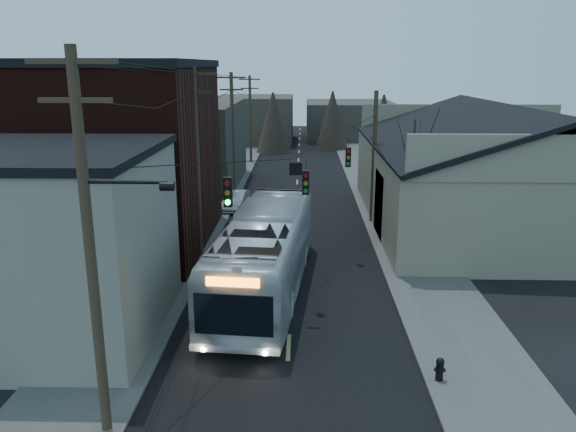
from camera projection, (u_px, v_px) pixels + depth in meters
name	position (u px, v px, depth m)	size (l,w,h in m)	color
road_surface	(296.00, 204.00, 41.79)	(9.00, 110.00, 0.02)	black
sidewalk_left	(209.00, 203.00, 41.94)	(4.00, 110.00, 0.12)	#474744
sidewalk_right	(384.00, 204.00, 41.61)	(4.00, 110.00, 0.12)	#474744
building_clapboard	(48.00, 246.00, 20.84)	(8.00, 8.00, 7.00)	gray
building_brick	(114.00, 159.00, 31.09)	(10.00, 12.00, 10.00)	black
building_left_far	(184.00, 145.00, 46.91)	(9.00, 14.00, 7.00)	#38332D
warehouse	(498.00, 183.00, 35.93)	(16.16, 20.60, 7.73)	gray
building_far_left	(255.00, 119.00, 74.94)	(10.00, 12.00, 6.00)	#38332D
building_far_right	(349.00, 120.00, 79.56)	(12.00, 14.00, 5.00)	#38332D
bare_tree	(411.00, 185.00, 31.03)	(0.40, 0.40, 7.20)	black
utility_lines	(245.00, 149.00, 34.93)	(11.24, 45.28, 10.50)	#382B1E
bus	(265.00, 253.00, 25.11)	(3.13, 13.36, 3.72)	silver
parked_car	(236.00, 200.00, 40.08)	(1.39, 3.98, 1.31)	#9B9CA2
fire_hydrant	(440.00, 368.00, 18.13)	(0.38, 0.27, 0.79)	black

